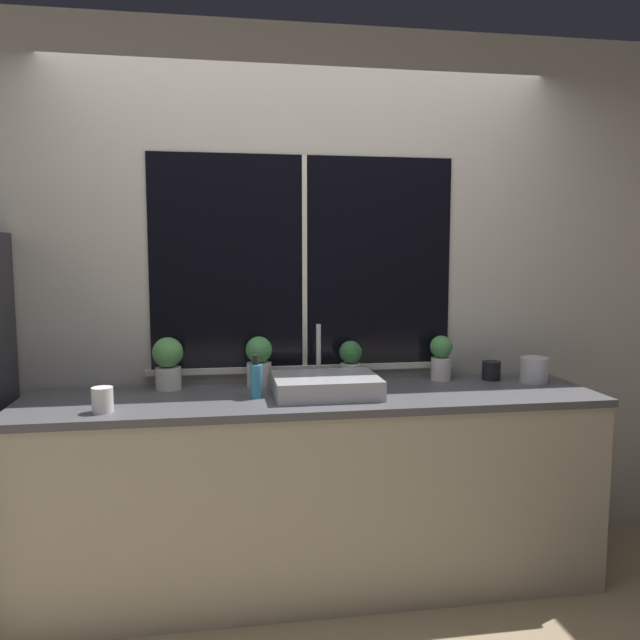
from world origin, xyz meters
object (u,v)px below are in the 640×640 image
at_px(potted_plant_center_right, 350,361).
at_px(sink, 326,385).
at_px(potted_plant_far_right, 441,357).
at_px(soap_bottle, 256,380).
at_px(potted_plant_center_left, 259,361).
at_px(mug_black, 491,371).
at_px(mug_white, 102,400).
at_px(potted_plant_far_left, 168,361).
at_px(kettle, 534,369).

bearing_deg(potted_plant_center_right, sink, -125.19).
relative_size(potted_plant_far_right, soap_bottle, 1.19).
relative_size(potted_plant_center_left, mug_black, 2.55).
relative_size(mug_black, mug_white, 0.93).
xyz_separation_m(potted_plant_far_left, mug_white, (-0.24, -0.40, -0.08)).
bearing_deg(kettle, mug_white, -172.57).
distance_m(potted_plant_center_right, kettle, 0.94).
distance_m(potted_plant_center_left, mug_black, 1.20).
bearing_deg(sink, mug_black, 12.53).
relative_size(sink, potted_plant_far_right, 2.08).
bearing_deg(mug_black, kettle, -27.74).
xyz_separation_m(potted_plant_center_right, kettle, (0.93, -0.13, -0.04)).
bearing_deg(potted_plant_far_right, potted_plant_center_left, 180.00).
distance_m(potted_plant_far_left, mug_white, 0.47).
relative_size(potted_plant_center_left, potted_plant_center_right, 1.15).
xyz_separation_m(potted_plant_far_left, soap_bottle, (0.41, -0.24, -0.06)).
bearing_deg(sink, potted_plant_far_left, 161.99).
height_order(sink, soap_bottle, sink).
relative_size(soap_bottle, mug_black, 2.02).
bearing_deg(soap_bottle, potted_plant_center_left, 83.29).
height_order(potted_plant_center_right, mug_black, potted_plant_center_right).
bearing_deg(potted_plant_center_right, mug_black, -2.79).
height_order(potted_plant_center_left, kettle, potted_plant_center_left).
xyz_separation_m(sink, mug_white, (-0.97, -0.17, 0.01)).
height_order(soap_bottle, kettle, soap_bottle).
relative_size(sink, potted_plant_center_right, 2.23).
bearing_deg(potted_plant_far_left, potted_plant_center_right, 0.00).
relative_size(potted_plant_far_left, mug_black, 2.61).
bearing_deg(mug_black, potted_plant_center_left, 178.28).
bearing_deg(potted_plant_center_right, kettle, -8.25).
bearing_deg(potted_plant_center_right, mug_white, -160.43).
height_order(potted_plant_far_left, potted_plant_center_right, potted_plant_far_left).
distance_m(soap_bottle, mug_white, 0.66).
distance_m(potted_plant_far_right, soap_bottle, 1.00).
xyz_separation_m(potted_plant_far_right, mug_black, (0.26, -0.04, -0.07)).
height_order(potted_plant_far_right, kettle, potted_plant_far_right).
bearing_deg(sink, potted_plant_center_left, 141.00).
bearing_deg(soap_bottle, potted_plant_far_right, 14.20).
xyz_separation_m(potted_plant_far_right, kettle, (0.45, -0.13, -0.05)).
distance_m(potted_plant_far_right, kettle, 0.47).
xyz_separation_m(sink, potted_plant_far_left, (-0.73, 0.24, 0.09)).
bearing_deg(potted_plant_far_left, potted_plant_center_left, 0.00).
relative_size(potted_plant_far_right, kettle, 1.61).
relative_size(potted_plant_far_right, mug_white, 2.22).
bearing_deg(potted_plant_far_right, soap_bottle, -165.80).
xyz_separation_m(potted_plant_far_left, mug_black, (1.64, -0.04, -0.09)).
bearing_deg(kettle, soap_bottle, -175.53).
xyz_separation_m(soap_bottle, mug_white, (-0.64, -0.16, -0.03)).
bearing_deg(potted_plant_far_right, potted_plant_center_right, 180.00).
height_order(sink, mug_black, sink).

